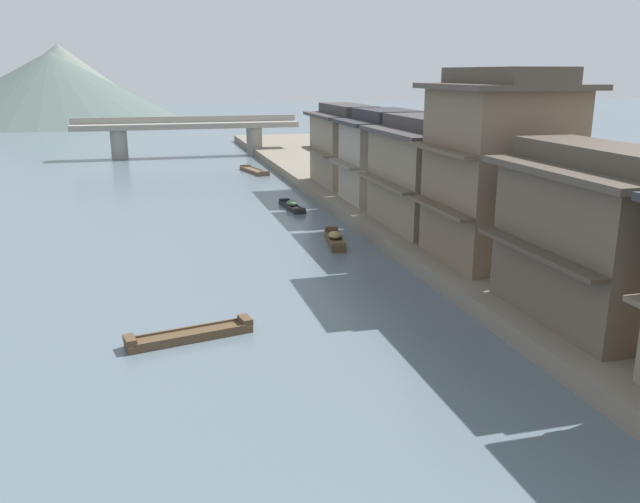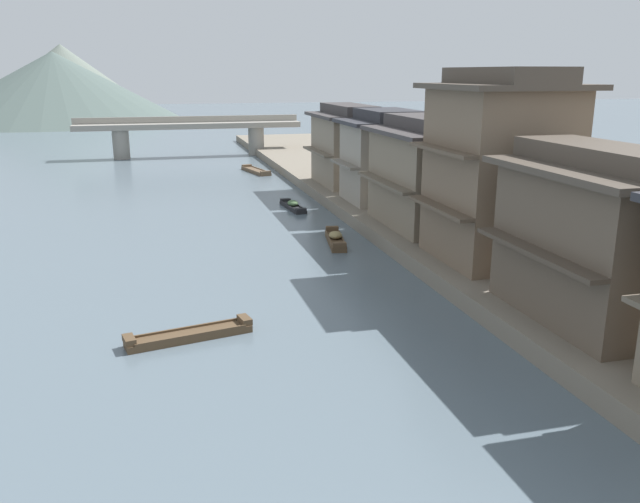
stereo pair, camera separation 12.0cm
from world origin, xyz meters
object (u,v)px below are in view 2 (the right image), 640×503
(boat_moored_third, at_px, (256,171))
(house_waterfront_narrow, at_px, (433,173))
(boat_moored_nearest, at_px, (189,335))
(stone_bridge, at_px, (190,131))
(house_waterfront_far, at_px, (387,157))
(house_waterfront_second, at_px, (599,236))
(boat_moored_far, at_px, (293,206))
(boat_moored_second, at_px, (336,239))
(house_waterfront_end, at_px, (348,146))
(house_waterfront_tall, at_px, (499,168))

(boat_moored_third, bearing_deg, house_waterfront_narrow, -78.32)
(boat_moored_nearest, distance_m, boat_moored_third, 40.47)
(boat_moored_third, relative_size, stone_bridge, 0.21)
(house_waterfront_far, bearing_deg, stone_bridge, 107.92)
(house_waterfront_second, relative_size, house_waterfront_narrow, 0.94)
(boat_moored_nearest, relative_size, boat_moored_far, 1.13)
(house_waterfront_narrow, bearing_deg, boat_moored_third, 101.68)
(boat_moored_nearest, bearing_deg, house_waterfront_narrow, 38.69)
(house_waterfront_narrow, bearing_deg, boat_moored_second, 178.79)
(boat_moored_second, bearing_deg, house_waterfront_second, -70.93)
(house_waterfront_end, bearing_deg, house_waterfront_far, -86.07)
(house_waterfront_tall, relative_size, house_waterfront_end, 1.13)
(house_waterfront_narrow, xyz_separation_m, stone_bridge, (-11.01, 41.81, -0.86))
(boat_moored_nearest, relative_size, stone_bridge, 0.19)
(house_waterfront_second, xyz_separation_m, stone_bridge, (-10.54, 56.84, -0.87))
(boat_moored_third, relative_size, house_waterfront_second, 0.69)
(boat_moored_nearest, height_order, stone_bridge, stone_bridge)
(house_waterfront_end, relative_size, stone_bridge, 0.31)
(boat_moored_nearest, bearing_deg, house_waterfront_tall, 16.87)
(boat_moored_far, xyz_separation_m, house_waterfront_second, (5.51, -25.17, 3.56))
(boat_moored_nearest, relative_size, house_waterfront_end, 0.60)
(house_waterfront_tall, bearing_deg, house_waterfront_narrow, 89.43)
(boat_moored_far, height_order, house_waterfront_far, house_waterfront_far)
(house_waterfront_narrow, bearing_deg, house_waterfront_second, -91.78)
(boat_moored_second, xyz_separation_m, boat_moored_third, (-0.06, 27.76, -0.10))
(boat_moored_nearest, xyz_separation_m, house_waterfront_narrow, (14.52, 11.63, 3.60))
(boat_moored_far, bearing_deg, house_waterfront_second, -77.65)
(boat_moored_nearest, xyz_separation_m, stone_bridge, (3.50, 53.43, 2.74))
(house_waterfront_far, bearing_deg, boat_moored_second, -127.26)
(boat_moored_far, bearing_deg, house_waterfront_far, -22.47)
(boat_moored_second, relative_size, house_waterfront_tall, 0.48)
(stone_bridge, bearing_deg, house_waterfront_second, -79.49)
(boat_moored_second, xyz_separation_m, house_waterfront_far, (5.73, 7.54, 3.53))
(boat_moored_second, distance_m, house_waterfront_far, 10.11)
(boat_moored_far, bearing_deg, house_waterfront_tall, -71.24)
(boat_moored_second, relative_size, house_waterfront_end, 0.54)
(boat_moored_third, xyz_separation_m, house_waterfront_second, (5.30, -42.91, 3.62))
(house_waterfront_second, bearing_deg, house_waterfront_far, 88.75)
(boat_moored_nearest, bearing_deg, stone_bridge, 86.25)
(boat_moored_far, height_order, house_waterfront_narrow, house_waterfront_narrow)
(house_waterfront_far, height_order, house_waterfront_end, same)
(boat_moored_third, xyz_separation_m, house_waterfront_narrow, (5.76, -27.88, 3.61))
(boat_moored_far, bearing_deg, boat_moored_second, -88.43)
(boat_moored_nearest, bearing_deg, boat_moored_second, 53.12)
(boat_moored_far, xyz_separation_m, house_waterfront_tall, (5.91, -17.39, 4.86))
(boat_moored_third, bearing_deg, house_waterfront_far, -74.01)
(house_waterfront_narrow, bearing_deg, house_waterfront_tall, -90.57)
(house_waterfront_second, height_order, house_waterfront_end, same)
(house_waterfront_tall, bearing_deg, house_waterfront_end, 91.04)
(boat_moored_second, relative_size, house_waterfront_far, 0.65)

